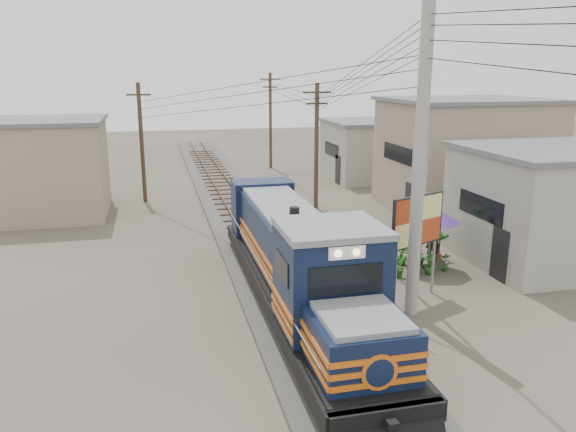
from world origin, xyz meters
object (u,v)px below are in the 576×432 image
object	(u,v)px
billboard	(418,223)
vendor	(433,240)
market_umbrella	(431,215)
locomotive	(298,263)

from	to	relation	value
billboard	vendor	bearing A→B (deg)	30.87
market_umbrella	vendor	bearing A→B (deg)	54.74
billboard	vendor	distance (m)	4.75
locomotive	vendor	size ratio (longest dim) A/B	8.13
locomotive	billboard	world-z (taller)	locomotive
billboard	vendor	size ratio (longest dim) A/B	2.03
billboard	locomotive	bearing A→B (deg)	155.28
locomotive	billboard	bearing A→B (deg)	-1.11
market_umbrella	locomotive	bearing A→B (deg)	-156.26
billboard	market_umbrella	world-z (taller)	billboard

